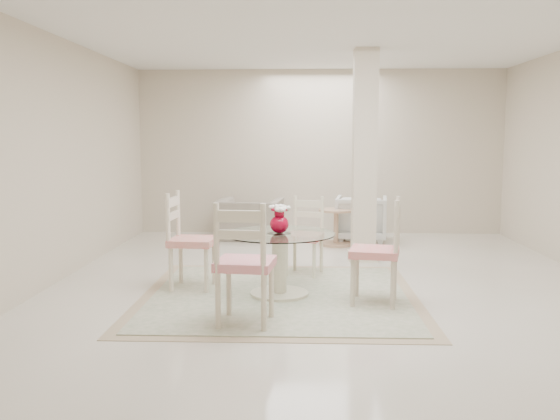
{
  "coord_description": "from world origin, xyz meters",
  "views": [
    {
      "loc": [
        -0.32,
        -6.35,
        1.58
      ],
      "look_at": [
        -0.53,
        -0.35,
        0.85
      ],
      "focal_mm": 38.0,
      "sensor_mm": 36.0,
      "label": 1
    }
  ],
  "objects_px": {
    "dining_chair_west": "(186,233)",
    "dining_chair_south": "(243,255)",
    "red_vase": "(279,219)",
    "recliner_taupe": "(250,219)",
    "side_table": "(336,229)",
    "dining_chair_north": "(306,230)",
    "dining_chair_east": "(383,243)",
    "column": "(365,156)",
    "dining_table": "(279,264)",
    "armchair_white": "(361,219)"
  },
  "relations": [
    {
      "from": "dining_table",
      "to": "red_vase",
      "type": "distance_m",
      "value": 0.46
    },
    {
      "from": "dining_chair_north",
      "to": "recliner_taupe",
      "type": "bearing_deg",
      "value": 125.97
    },
    {
      "from": "dining_chair_east",
      "to": "armchair_white",
      "type": "height_order",
      "value": "dining_chair_east"
    },
    {
      "from": "dining_chair_north",
      "to": "dining_chair_east",
      "type": "bearing_deg",
      "value": -43.71
    },
    {
      "from": "recliner_taupe",
      "to": "armchair_white",
      "type": "distance_m",
      "value": 1.74
    },
    {
      "from": "dining_chair_west",
      "to": "dining_chair_south",
      "type": "distance_m",
      "value": 1.45
    },
    {
      "from": "column",
      "to": "dining_chair_east",
      "type": "relative_size",
      "value": 2.4
    },
    {
      "from": "dining_table",
      "to": "side_table",
      "type": "height_order",
      "value": "dining_table"
    },
    {
      "from": "dining_chair_north",
      "to": "dining_chair_west",
      "type": "relative_size",
      "value": 0.88
    },
    {
      "from": "dining_chair_west",
      "to": "armchair_white",
      "type": "relative_size",
      "value": 1.45
    },
    {
      "from": "dining_chair_west",
      "to": "dining_chair_east",
      "type": "bearing_deg",
      "value": -100.89
    },
    {
      "from": "dining_chair_east",
      "to": "recliner_taupe",
      "type": "distance_m",
      "value": 4.0
    },
    {
      "from": "dining_table",
      "to": "side_table",
      "type": "relative_size",
      "value": 2.07
    },
    {
      "from": "column",
      "to": "dining_chair_north",
      "type": "xyz_separation_m",
      "value": [
        -0.76,
        -0.87,
        -0.82
      ]
    },
    {
      "from": "armchair_white",
      "to": "side_table",
      "type": "xyz_separation_m",
      "value": [
        -0.41,
        -0.35,
        -0.11
      ]
    },
    {
      "from": "dining_chair_east",
      "to": "dining_chair_north",
      "type": "xyz_separation_m",
      "value": [
        -0.71,
        1.25,
        -0.07
      ]
    },
    {
      "from": "red_vase",
      "to": "armchair_white",
      "type": "distance_m",
      "value": 3.46
    },
    {
      "from": "dining_table",
      "to": "dining_chair_south",
      "type": "bearing_deg",
      "value": -104.83
    },
    {
      "from": "side_table",
      "to": "dining_chair_west",
      "type": "bearing_deg",
      "value": -123.23
    },
    {
      "from": "column",
      "to": "recliner_taupe",
      "type": "relative_size",
      "value": 2.79
    },
    {
      "from": "column",
      "to": "recliner_taupe",
      "type": "bearing_deg",
      "value": 136.15
    },
    {
      "from": "dining_chair_north",
      "to": "red_vase",
      "type": "bearing_deg",
      "value": -89.07
    },
    {
      "from": "dining_chair_east",
      "to": "side_table",
      "type": "height_order",
      "value": "dining_chair_east"
    },
    {
      "from": "column",
      "to": "armchair_white",
      "type": "bearing_deg",
      "value": 85.3
    },
    {
      "from": "red_vase",
      "to": "dining_table",
      "type": "bearing_deg",
      "value": 161.57
    },
    {
      "from": "dining_table",
      "to": "dining_chair_west",
      "type": "relative_size",
      "value": 0.99
    },
    {
      "from": "red_vase",
      "to": "recliner_taupe",
      "type": "distance_m",
      "value": 3.48
    },
    {
      "from": "recliner_taupe",
      "to": "side_table",
      "type": "bearing_deg",
      "value": 166.36
    },
    {
      "from": "dining_chair_east",
      "to": "dining_chair_south",
      "type": "distance_m",
      "value": 1.44
    },
    {
      "from": "red_vase",
      "to": "dining_chair_south",
      "type": "bearing_deg",
      "value": -104.89
    },
    {
      "from": "column",
      "to": "dining_table",
      "type": "bearing_deg",
      "value": -119.13
    },
    {
      "from": "column",
      "to": "dining_chair_south",
      "type": "bearing_deg",
      "value": -114.47
    },
    {
      "from": "column",
      "to": "dining_chair_east",
      "type": "distance_m",
      "value": 2.25
    },
    {
      "from": "dining_chair_south",
      "to": "recliner_taupe",
      "type": "bearing_deg",
      "value": -79.34
    },
    {
      "from": "column",
      "to": "red_vase",
      "type": "relative_size",
      "value": 9.41
    },
    {
      "from": "dining_chair_south",
      "to": "armchair_white",
      "type": "bearing_deg",
      "value": -101.94
    },
    {
      "from": "column",
      "to": "dining_chair_west",
      "type": "bearing_deg",
      "value": -141.81
    },
    {
      "from": "dining_chair_west",
      "to": "side_table",
      "type": "relative_size",
      "value": 2.1
    },
    {
      "from": "dining_table",
      "to": "dining_chair_east",
      "type": "xyz_separation_m",
      "value": [
        0.99,
        -0.27,
        0.27
      ]
    },
    {
      "from": "recliner_taupe",
      "to": "dining_chair_north",
      "type": "bearing_deg",
      "value": 116.81
    },
    {
      "from": "recliner_taupe",
      "to": "armchair_white",
      "type": "height_order",
      "value": "armchair_white"
    },
    {
      "from": "column",
      "to": "dining_chair_north",
      "type": "relative_size",
      "value": 2.71
    },
    {
      "from": "column",
      "to": "side_table",
      "type": "xyz_separation_m",
      "value": [
        -0.29,
        1.05,
        -1.1
      ]
    },
    {
      "from": "side_table",
      "to": "armchair_white",
      "type": "bearing_deg",
      "value": 40.51
    },
    {
      "from": "dining_chair_north",
      "to": "side_table",
      "type": "relative_size",
      "value": 1.85
    },
    {
      "from": "dining_chair_west",
      "to": "dining_chair_south",
      "type": "relative_size",
      "value": 0.96
    },
    {
      "from": "dining_chair_north",
      "to": "armchair_white",
      "type": "relative_size",
      "value": 1.28
    },
    {
      "from": "column",
      "to": "dining_chair_south",
      "type": "height_order",
      "value": "column"
    },
    {
      "from": "side_table",
      "to": "dining_chair_south",
      "type": "bearing_deg",
      "value": -104.42
    },
    {
      "from": "dining_chair_north",
      "to": "dining_chair_west",
      "type": "bearing_deg",
      "value": -133.89
    }
  ]
}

